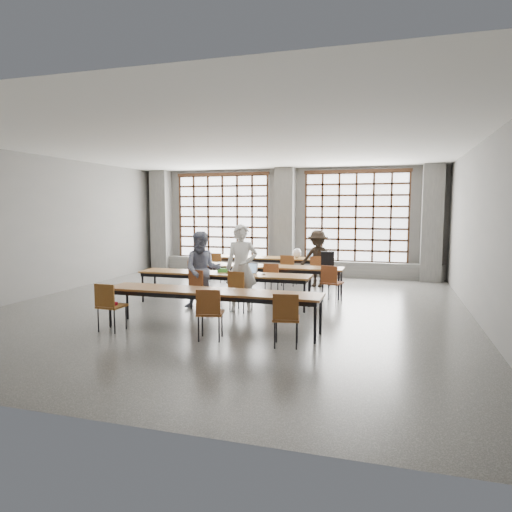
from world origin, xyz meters
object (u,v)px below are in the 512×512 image
(chair_front_left, at_px, (200,285))
(chair_back_right, at_px, (317,268))
(chair_near_right, at_px, (286,314))
(green_box, at_px, (223,270))
(red_pouch, at_px, (112,303))
(chair_front_right, at_px, (239,287))
(phone, at_px, (230,273))
(chair_back_left, at_px, (216,264))
(chair_mid_right, at_px, (331,280))
(chair_near_mid, at_px, (210,309))
(chair_mid_centre, at_px, (273,277))
(chair_mid_left, at_px, (197,274))
(laptop_front, at_px, (249,271))
(student_female, at_px, (203,270))
(plastic_bag, at_px, (297,253))
(desk_row_d, at_px, (212,294))
(desk_row_c, at_px, (224,276))
(chair_back_mid, at_px, (288,267))
(student_male, at_px, (242,268))
(chair_near_left, at_px, (109,302))
(desk_row_a, at_px, (267,259))
(laptop_back, at_px, (312,256))
(desk_row_b, at_px, (265,268))
(backpack, at_px, (328,260))
(mouse, at_px, (264,274))
(student_back, at_px, (318,258))

(chair_front_left, bearing_deg, chair_back_right, 60.29)
(chair_near_right, xyz_separation_m, green_box, (-2.14, 2.85, 0.24))
(red_pouch, bearing_deg, chair_front_right, 50.41)
(green_box, distance_m, red_pouch, 2.98)
(red_pouch, bearing_deg, phone, 63.27)
(chair_back_left, xyz_separation_m, chair_mid_right, (3.65, -1.97, 0.00))
(chair_front_right, xyz_separation_m, chair_near_mid, (0.21, -2.14, 0.00))
(chair_mid_centre, height_order, chair_near_right, same)
(chair_mid_left, bearing_deg, chair_mid_right, 0.05)
(chair_mid_right, height_order, laptop_front, laptop_front)
(chair_front_left, bearing_deg, student_female, 79.61)
(green_box, relative_size, plastic_bag, 0.87)
(desk_row_d, relative_size, chair_back_right, 4.55)
(desk_row_c, distance_m, chair_back_mid, 3.02)
(chair_near_mid, height_order, student_male, student_male)
(chair_near_left, xyz_separation_m, student_male, (1.73, 2.27, 0.39))
(desk_row_a, height_order, desk_row_d, same)
(desk_row_d, distance_m, laptop_back, 5.83)
(desk_row_b, xyz_separation_m, chair_mid_left, (-1.61, -0.63, -0.13))
(chair_near_left, relative_size, backpack, 2.20)
(chair_mid_right, height_order, chair_near_mid, same)
(chair_mid_right, bearing_deg, chair_back_right, 107.85)
(student_female, bearing_deg, plastic_bag, 52.77)
(desk_row_a, bearing_deg, chair_back_left, -155.78)
(student_male, distance_m, mouse, 0.62)
(chair_near_mid, relative_size, student_back, 0.56)
(mouse, distance_m, green_box, 1.01)
(chair_back_mid, bearing_deg, chair_front_right, -94.60)
(desk_row_b, bearing_deg, chair_front_left, -111.72)
(desk_row_d, xyz_separation_m, chair_back_right, (1.11, 5.03, -0.13))
(chair_front_right, xyz_separation_m, chair_near_right, (1.51, -2.14, 0.00))
(desk_row_a, relative_size, laptop_back, 10.73)
(mouse, bearing_deg, green_box, 174.29)
(chair_back_mid, height_order, chair_mid_left, same)
(chair_near_left, xyz_separation_m, laptop_back, (2.55, 6.40, 0.25))
(chair_mid_left, bearing_deg, desk_row_b, 21.40)
(laptop_back, bearing_deg, chair_near_mid, -95.58)
(chair_mid_centre, distance_m, student_male, 1.51)
(student_female, bearing_deg, chair_mid_right, 8.55)
(chair_near_right, bearing_deg, backpack, 89.31)
(plastic_bag, bearing_deg, laptop_front, -96.53)
(desk_row_a, relative_size, plastic_bag, 13.99)
(desk_row_b, bearing_deg, laptop_front, -88.73)
(backpack, bearing_deg, chair_front_left, -145.48)
(chair_near_mid, bearing_deg, chair_front_left, 117.54)
(desk_row_d, xyz_separation_m, plastic_bag, (0.40, 5.71, 0.21))
(student_female, distance_m, red_pouch, 2.36)
(chair_mid_right, bearing_deg, student_back, 107.17)
(desk_row_a, relative_size, chair_back_mid, 4.55)
(chair_front_right, height_order, student_female, student_female)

